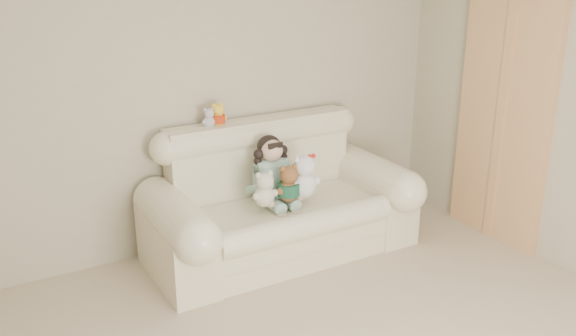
{
  "coord_description": "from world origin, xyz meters",
  "views": [
    {
      "loc": [
        -1.7,
        -1.95,
        2.32
      ],
      "look_at": [
        0.51,
        1.9,
        0.75
      ],
      "focal_mm": 38.9,
      "sensor_mm": 36.0,
      "label": 1
    }
  ],
  "objects": [
    {
      "name": "seated_child",
      "position": [
        0.46,
        2.08,
        0.69
      ],
      "size": [
        0.35,
        0.42,
        0.55
      ],
      "primitive_type": null,
      "rotation": [
        0.0,
        0.0,
        -0.05
      ],
      "color": "#297756",
      "rests_on": "sofa"
    },
    {
      "name": "door_panel",
      "position": [
        2.22,
        1.4,
        1.05
      ],
      "size": [
        0.06,
        0.9,
        2.1
      ],
      "primitive_type": "cube",
      "color": "tan",
      "rests_on": "floor"
    },
    {
      "name": "brown_teddy",
      "position": [
        0.49,
        1.85,
        0.67
      ],
      "size": [
        0.27,
        0.24,
        0.34
      ],
      "primitive_type": null,
      "rotation": [
        0.0,
        0.0,
        0.42
      ],
      "color": "brown",
      "rests_on": "sofa"
    },
    {
      "name": "cream_teddy",
      "position": [
        0.29,
        1.86,
        0.66
      ],
      "size": [
        0.23,
        0.2,
        0.32
      ],
      "primitive_type": null,
      "rotation": [
        0.0,
        0.0,
        0.19
      ],
      "color": "beige",
      "rests_on": "sofa"
    },
    {
      "name": "yellow_mini_bear",
      "position": [
        0.16,
        2.37,
        1.12
      ],
      "size": [
        0.15,
        0.12,
        0.22
      ],
      "primitive_type": null,
      "rotation": [
        0.0,
        0.0,
        -0.1
      ],
      "color": "yellow",
      "rests_on": "sofa"
    },
    {
      "name": "white_cat",
      "position": [
        0.63,
        1.86,
        0.71
      ],
      "size": [
        0.28,
        0.22,
        0.41
      ],
      "primitive_type": null,
      "rotation": [
        0.0,
        0.0,
        0.06
      ],
      "color": "white",
      "rests_on": "sofa"
    },
    {
      "name": "sofa",
      "position": [
        0.51,
        2.0,
        0.52
      ],
      "size": [
        2.1,
        0.95,
        1.03
      ],
      "primitive_type": null,
      "color": "beige",
      "rests_on": "floor"
    },
    {
      "name": "wall_back",
      "position": [
        0.0,
        2.5,
        1.3
      ],
      "size": [
        4.5,
        0.0,
        4.5
      ],
      "primitive_type": "plane",
      "rotation": [
        1.57,
        0.0,
        0.0
      ],
      "color": "#B1A78C",
      "rests_on": "ground"
    },
    {
      "name": "grey_mini_plush",
      "position": [
        0.07,
        2.36,
        1.11
      ],
      "size": [
        0.13,
        0.11,
        0.19
      ],
      "primitive_type": null,
      "rotation": [
        0.0,
        0.0,
        -0.15
      ],
      "color": "silver",
      "rests_on": "sofa"
    }
  ]
}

